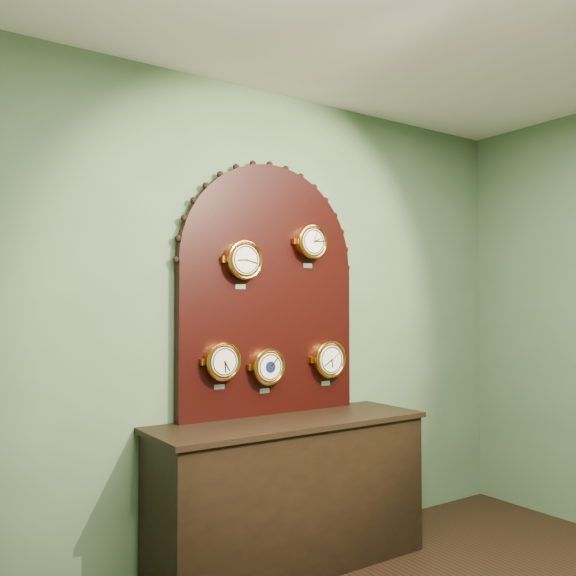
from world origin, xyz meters
TOP-DOWN VIEW (x-y plane):
  - wall_back at (0.00, 2.50)m, footprint 4.00×0.00m
  - shop_counter at (0.00, 2.23)m, footprint 1.60×0.50m
  - display_board at (0.00, 2.45)m, footprint 1.26×0.06m
  - roman_clock at (-0.22, 2.38)m, footprint 0.23×0.08m
  - arabic_clock at (0.26, 2.38)m, footprint 0.22×0.08m
  - hygrometer at (-0.36, 2.38)m, footprint 0.22×0.08m
  - barometer at (-0.06, 2.38)m, footprint 0.22×0.08m
  - tide_clock at (0.40, 2.38)m, footprint 0.24×0.08m

SIDE VIEW (x-z plane):
  - shop_counter at x=0.00m, z-range 0.00..0.80m
  - barometer at x=-0.06m, z-range 0.99..1.25m
  - tide_clock at x=0.40m, z-range 1.00..1.28m
  - hygrometer at x=-0.36m, z-range 1.03..1.30m
  - wall_back at x=0.00m, z-range -0.60..3.40m
  - display_board at x=0.00m, z-range 0.86..2.39m
  - roman_clock at x=-0.22m, z-range 1.60..1.88m
  - arabic_clock at x=0.26m, z-range 1.74..2.01m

